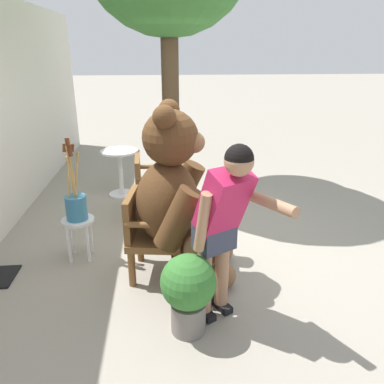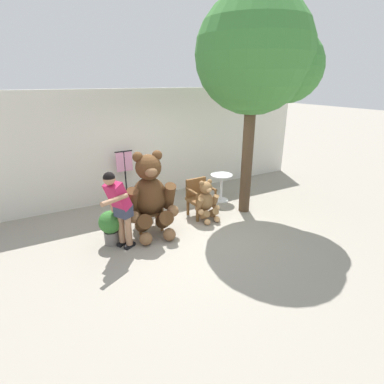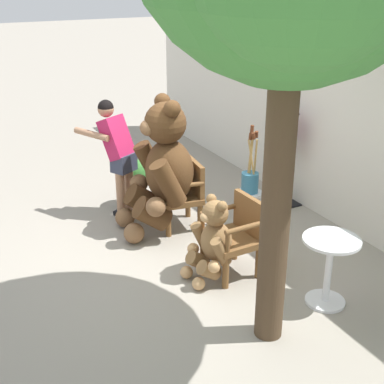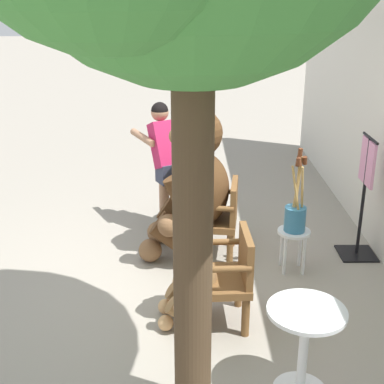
% 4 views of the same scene
% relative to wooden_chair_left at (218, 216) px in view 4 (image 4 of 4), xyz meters
% --- Properties ---
extents(ground_plane, '(60.00, 60.00, 0.00)m').
position_rel_wooden_chair_left_xyz_m(ground_plane, '(0.64, -0.53, -0.46)').
color(ground_plane, gray).
extents(wooden_chair_left, '(0.62, 0.59, 0.86)m').
position_rel_wooden_chair_left_xyz_m(wooden_chair_left, '(0.00, 0.00, 0.00)').
color(wooden_chair_left, brown).
rests_on(wooden_chair_left, ground).
extents(wooden_chair_right, '(0.58, 0.54, 0.86)m').
position_rel_wooden_chair_left_xyz_m(wooden_chair_right, '(1.28, 0.00, 0.00)').
color(wooden_chair_right, brown).
rests_on(wooden_chair_right, ground).
extents(teddy_bear_large, '(1.05, 1.03, 1.72)m').
position_rel_wooden_chair_left_xyz_m(teddy_bear_large, '(-0.02, -0.27, 0.38)').
color(teddy_bear_large, '#4C3019').
rests_on(teddy_bear_large, ground).
extents(teddy_bear_small, '(0.56, 0.54, 0.94)m').
position_rel_wooden_chair_left_xyz_m(teddy_bear_small, '(1.29, -0.29, -0.00)').
color(teddy_bear_small, olive).
rests_on(teddy_bear_small, ground).
extents(person_visitor, '(0.66, 0.71, 1.55)m').
position_rel_wooden_chair_left_xyz_m(person_visitor, '(-0.75, -0.59, 0.45)').
color(person_visitor, black).
rests_on(person_visitor, ground).
extents(white_stool, '(0.34, 0.34, 0.46)m').
position_rel_wooden_chair_left_xyz_m(white_stool, '(0.37, 0.77, -0.11)').
color(white_stool, silver).
rests_on(white_stool, ground).
extents(brush_bucket, '(0.22, 0.22, 0.88)m').
position_rel_wooden_chair_left_xyz_m(brush_bucket, '(0.37, 0.77, 0.19)').
color(brush_bucket, teal).
rests_on(brush_bucket, white_stool).
extents(round_side_table, '(0.56, 0.56, 0.72)m').
position_rel_wooden_chair_left_xyz_m(round_side_table, '(2.22, 0.49, -0.01)').
color(round_side_table, silver).
rests_on(round_side_table, ground).
extents(potted_plant, '(0.44, 0.44, 0.68)m').
position_rel_wooden_chair_left_xyz_m(potted_plant, '(-0.87, -0.31, -0.07)').
color(potted_plant, slate).
rests_on(potted_plant, ground).
extents(clothing_display_stand, '(0.44, 0.40, 1.36)m').
position_rel_wooden_chair_left_xyz_m(clothing_display_stand, '(0.03, 1.56, 0.26)').
color(clothing_display_stand, black).
rests_on(clothing_display_stand, ground).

